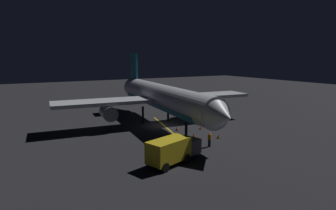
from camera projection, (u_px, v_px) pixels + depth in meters
ground_plane at (162, 126)px, 43.50m from camera, size 180.00×180.00×0.20m
apron_guide_stripe at (171, 132)px, 39.77m from camera, size 4.64×19.53×0.01m
airliner at (160, 97)px, 43.29m from camera, size 31.75×36.17×11.13m
baggage_truck at (173, 150)px, 27.78m from camera, size 6.60×3.91×2.56m
catering_truck at (192, 112)px, 47.45m from camera, size 4.66×5.96×2.54m
ground_crew_worker at (209, 139)px, 33.00m from camera, size 0.40×0.40×1.74m
traffic_cone_near_left at (177, 129)px, 40.48m from camera, size 0.50×0.50×0.55m
traffic_cone_near_right at (194, 135)px, 37.13m from camera, size 0.50×0.50×0.55m
traffic_cone_under_wing at (201, 127)px, 41.20m from camera, size 0.50×0.50×0.55m
traffic_cone_far at (218, 136)px, 36.57m from camera, size 0.50×0.50×0.55m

